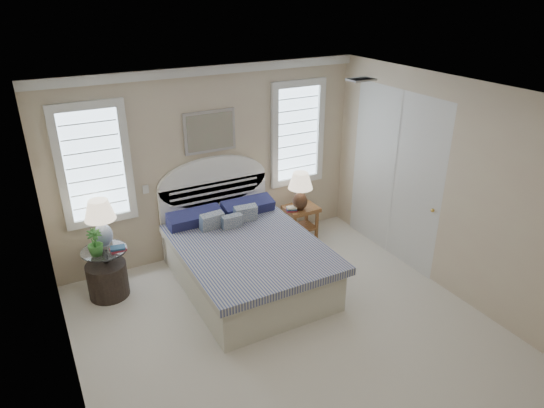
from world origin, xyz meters
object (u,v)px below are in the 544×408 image
at_px(lamp_left, 100,218).
at_px(lamp_right, 300,187).
at_px(bed, 244,256).
at_px(floor_pot, 108,280).
at_px(nightstand_right, 301,216).
at_px(side_table_left, 107,266).

height_order(lamp_left, lamp_right, lamp_left).
distance_m(bed, lamp_left, 1.87).
relative_size(floor_pot, lamp_right, 0.83).
height_order(nightstand_right, lamp_right, lamp_right).
height_order(bed, lamp_right, bed).
height_order(floor_pot, lamp_left, lamp_left).
bearing_deg(nightstand_right, lamp_right, -135.50).
height_order(side_table_left, nightstand_right, side_table_left).
distance_m(side_table_left, lamp_right, 2.94).
relative_size(bed, lamp_left, 3.63).
bearing_deg(lamp_right, side_table_left, -179.14).
distance_m(bed, floor_pot, 1.76).
distance_m(bed, side_table_left, 1.75).
relative_size(bed, lamp_right, 3.80).
distance_m(lamp_left, lamp_right, 2.86).
relative_size(bed, side_table_left, 3.61).
bearing_deg(lamp_left, side_table_left, -106.06).
distance_m(bed, lamp_right, 1.49).
relative_size(side_table_left, floor_pot, 1.26).
bearing_deg(bed, lamp_left, 155.89).
xyz_separation_m(side_table_left, nightstand_right, (2.95, 0.10, -0.00)).
height_order(bed, lamp_left, bed).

